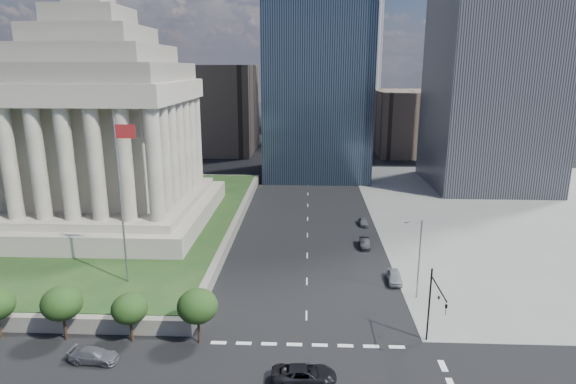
# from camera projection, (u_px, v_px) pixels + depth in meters

# --- Properties ---
(ground) EXTENTS (500.00, 500.00, 0.00)m
(ground) POSITION_uv_depth(u_px,v_px,m) (308.00, 170.00, 132.18)
(ground) COLOR black
(ground) RESTS_ON ground
(sidewalk_ne) EXTENTS (68.00, 90.00, 0.03)m
(sidewalk_ne) POSITION_uv_depth(u_px,v_px,m) (549.00, 216.00, 91.58)
(sidewalk_ne) COLOR slate
(sidewalk_ne) RESTS_ON ground
(plaza_terrace) EXTENTS (66.00, 70.00, 1.80)m
(plaza_terrace) POSITION_uv_depth(u_px,v_px,m) (55.00, 221.00, 85.51)
(plaza_terrace) COLOR #605C53
(plaza_terrace) RESTS_ON ground
(plaza_lawn) EXTENTS (64.00, 68.00, 0.10)m
(plaza_lawn) POSITION_uv_depth(u_px,v_px,m) (54.00, 216.00, 85.27)
(plaza_lawn) COLOR #1A3716
(plaza_lawn) RESTS_ON plaza_terrace
(war_memorial) EXTENTS (34.00, 34.00, 39.00)m
(war_memorial) POSITION_uv_depth(u_px,v_px,m) (99.00, 105.00, 77.93)
(war_memorial) COLOR gray
(war_memorial) RESTS_ON plaza_lawn
(flagpole) EXTENTS (2.52, 0.24, 20.00)m
(flagpole) POSITION_uv_depth(u_px,v_px,m) (122.00, 193.00, 56.31)
(flagpole) COLOR slate
(flagpole) RESTS_ON plaza_lawn
(midrise_glass) EXTENTS (26.00, 26.00, 60.00)m
(midrise_glass) POSITION_uv_depth(u_px,v_px,m) (317.00, 56.00, 119.67)
(midrise_glass) COLOR black
(midrise_glass) RESTS_ON ground
(building_filler_ne) EXTENTS (20.00, 30.00, 20.00)m
(building_filler_ne) POSITION_uv_depth(u_px,v_px,m) (407.00, 122.00, 157.30)
(building_filler_ne) COLOR brown
(building_filler_ne) RESTS_ON ground
(building_filler_nw) EXTENTS (24.00, 30.00, 28.00)m
(building_filler_nw) POSITION_uv_depth(u_px,v_px,m) (218.00, 109.00, 158.89)
(building_filler_nw) COLOR brown
(building_filler_nw) RESTS_ON ground
(traffic_signal_ne) EXTENTS (0.30, 5.74, 8.00)m
(traffic_signal_ne) POSITION_uv_depth(u_px,v_px,m) (435.00, 302.00, 46.90)
(traffic_signal_ne) COLOR black
(traffic_signal_ne) RESTS_ON ground
(street_lamp_north) EXTENTS (2.13, 0.22, 10.00)m
(street_lamp_north) POSITION_uv_depth(u_px,v_px,m) (418.00, 254.00, 57.69)
(street_lamp_north) COLOR slate
(street_lamp_north) RESTS_ON ground
(pickup_truck) EXTENTS (6.01, 3.07, 1.63)m
(pickup_truck) POSITION_uv_depth(u_px,v_px,m) (304.00, 375.00, 42.98)
(pickup_truck) COLOR black
(pickup_truck) RESTS_ON ground
(suv_grey) EXTENTS (2.26, 4.85, 1.37)m
(suv_grey) POSITION_uv_depth(u_px,v_px,m) (94.00, 355.00, 46.08)
(suv_grey) COLOR #55575C
(suv_grey) RESTS_ON ground
(parked_sedan_near) EXTENTS (2.05, 4.58, 1.53)m
(parked_sedan_near) POSITION_uv_depth(u_px,v_px,m) (394.00, 277.00, 63.16)
(parked_sedan_near) COLOR #92959A
(parked_sedan_near) RESTS_ON ground
(parked_sedan_mid) EXTENTS (1.60, 4.27, 1.39)m
(parked_sedan_mid) POSITION_uv_depth(u_px,v_px,m) (365.00, 243.00, 75.43)
(parked_sedan_mid) COLOR black
(parked_sedan_mid) RESTS_ON ground
(parked_sedan_far) EXTENTS (3.82, 1.59, 1.29)m
(parked_sedan_far) POSITION_uv_depth(u_px,v_px,m) (363.00, 222.00, 85.91)
(parked_sedan_far) COLOR #55585C
(parked_sedan_far) RESTS_ON ground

